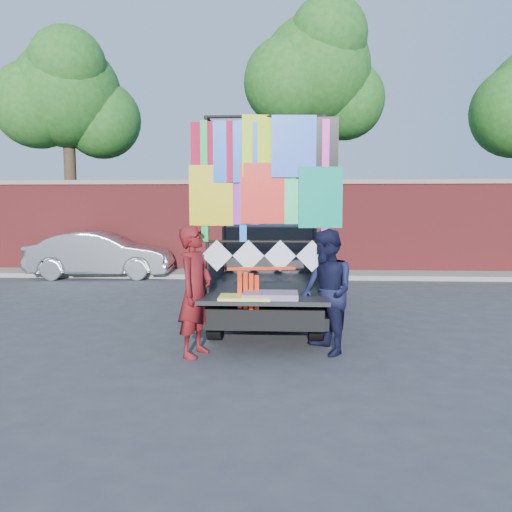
# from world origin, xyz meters

# --- Properties ---
(ground) EXTENTS (90.00, 90.00, 0.00)m
(ground) POSITION_xyz_m (0.00, 0.00, 0.00)
(ground) COLOR #38383A
(ground) RESTS_ON ground
(brick_wall) EXTENTS (30.00, 0.45, 2.61)m
(brick_wall) POSITION_xyz_m (0.00, 7.00, 1.33)
(brick_wall) COLOR maroon
(brick_wall) RESTS_ON ground
(curb) EXTENTS (30.00, 1.20, 0.12)m
(curb) POSITION_xyz_m (0.00, 6.30, 0.06)
(curb) COLOR gray
(curb) RESTS_ON ground
(tree_left) EXTENTS (4.20, 3.30, 7.05)m
(tree_left) POSITION_xyz_m (-6.48, 8.12, 5.12)
(tree_left) COLOR #38281C
(tree_left) RESTS_ON ground
(tree_mid) EXTENTS (4.20, 3.30, 7.73)m
(tree_mid) POSITION_xyz_m (1.02, 8.12, 5.70)
(tree_mid) COLOR #38281C
(tree_mid) RESTS_ON ground
(pickup_truck) EXTENTS (1.95, 4.90, 3.08)m
(pickup_truck) POSITION_xyz_m (-0.17, 1.92, 0.78)
(pickup_truck) COLOR black
(pickup_truck) RESTS_ON ground
(sedan) EXTENTS (3.78, 1.56, 1.22)m
(sedan) POSITION_xyz_m (-4.73, 5.88, 0.61)
(sedan) COLOR #ABACB2
(sedan) RESTS_ON ground
(woman) EXTENTS (0.57, 0.71, 1.68)m
(woman) POSITION_xyz_m (-1.04, -0.77, 0.84)
(woman) COLOR maroon
(woman) RESTS_ON ground
(man) EXTENTS (0.86, 0.96, 1.63)m
(man) POSITION_xyz_m (0.65, -0.59, 0.81)
(man) COLOR black
(man) RESTS_ON ground
(streamer_bundle) EXTENTS (0.87, 0.18, 0.61)m
(streamer_bundle) POSITION_xyz_m (-0.29, -0.69, 0.95)
(streamer_bundle) COLOR #FF300D
(streamer_bundle) RESTS_ON ground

